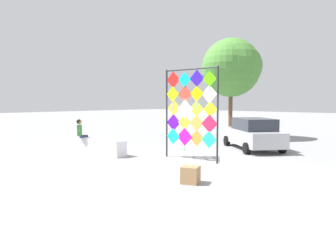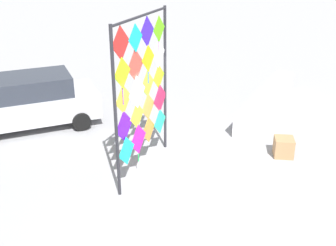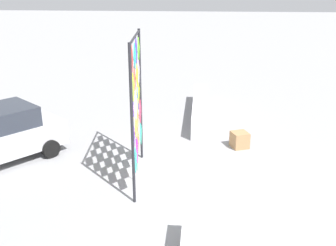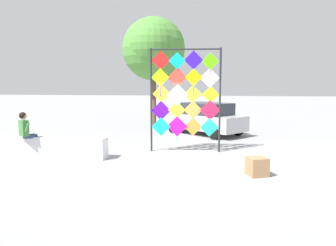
% 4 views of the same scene
% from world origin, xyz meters
% --- Properties ---
extents(ground, '(120.00, 120.00, 0.00)m').
position_xyz_m(ground, '(0.00, 0.00, 0.00)').
color(ground, gray).
extents(plaza_ledge_left, '(4.80, 0.56, 0.70)m').
position_xyz_m(plaza_ledge_left, '(-4.93, -0.50, 0.35)').
color(plaza_ledge_left, silver).
rests_on(plaza_ledge_left, ground).
extents(kite_display_rack, '(2.53, 0.26, 3.72)m').
position_xyz_m(kite_display_rack, '(-0.09, 1.08, 2.11)').
color(kite_display_rack, '#232328').
rests_on(kite_display_rack, ground).
extents(seated_vendor, '(0.69, 0.75, 1.55)m').
position_xyz_m(seated_vendor, '(-5.10, -0.81, 0.92)').
color(seated_vendor, navy).
rests_on(seated_vendor, ground).
extents(parked_car, '(4.18, 3.87, 1.55)m').
position_xyz_m(parked_car, '(0.49, 5.36, 0.79)').
color(parked_car, '#B7B7BC').
rests_on(parked_car, ground).
extents(cardboard_box_large, '(0.63, 0.63, 0.50)m').
position_xyz_m(cardboard_box_large, '(2.16, -1.75, 0.25)').
color(cardboard_box_large, '#9E754C').
rests_on(cardboard_box_large, ground).
extents(tree_far_right, '(3.71, 3.87, 6.38)m').
position_xyz_m(tree_far_right, '(-2.63, 8.52, 4.58)').
color(tree_far_right, brown).
rests_on(tree_far_right, ground).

